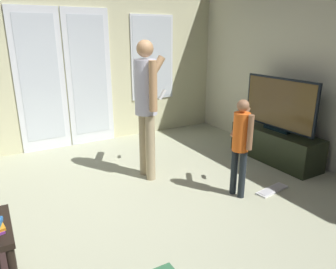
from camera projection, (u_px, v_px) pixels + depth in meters
name	position (u px, v px, depth m)	size (l,w,h in m)	color
ground_plane	(101.00, 236.00, 2.79)	(6.14, 5.22, 0.02)	#ADB192
wall_back_with_doors	(43.00, 60.00, 4.54)	(6.14, 0.09, 2.77)	beige
wall_right_plain	(336.00, 63.00, 3.82)	(0.06, 5.22, 2.74)	beige
tv_stand	(275.00, 145.00, 4.40)	(0.43, 1.31, 0.43)	black
flat_screen_tv	(279.00, 104.00, 4.22)	(0.08, 1.15, 0.72)	black
person_adult	(147.00, 99.00, 3.66)	(0.50, 0.45, 1.65)	tan
person_child	(241.00, 140.00, 3.30)	(0.36, 0.32, 1.07)	#20272D
loose_keyboard	(272.00, 190.00, 3.58)	(0.45, 0.18, 0.02)	white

